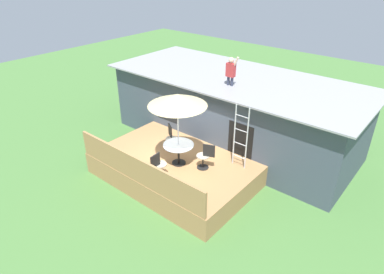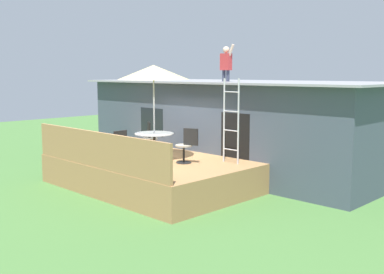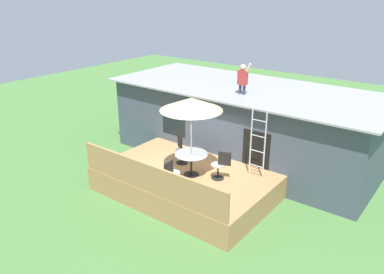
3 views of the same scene
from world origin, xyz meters
TOP-DOWN VIEW (x-y plane):
  - ground_plane at (0.00, 0.00)m, footprint 40.00×40.00m
  - house at (0.00, 3.60)m, footprint 10.50×4.50m
  - deck at (0.00, 0.00)m, footprint 5.54×3.72m
  - deck_railing at (0.00, -1.81)m, footprint 5.44×0.08m
  - patio_table at (0.29, -0.19)m, footprint 1.04×1.04m
  - patio_umbrella at (0.29, -0.19)m, footprint 1.90×1.90m
  - step_ladder at (1.95, 1.01)m, footprint 0.52×0.04m
  - person_figure at (0.40, 2.61)m, footprint 0.47×0.20m
  - patio_chair_left at (-0.57, 0.37)m, footprint 0.57×0.45m
  - patio_chair_right at (1.16, 0.16)m, footprint 0.60×0.44m
  - patio_chair_near at (0.35, -1.22)m, footprint 0.44×0.62m

SIDE VIEW (x-z plane):
  - ground_plane at x=0.00m, z-range 0.00..0.00m
  - deck at x=0.00m, z-range 0.00..0.80m
  - deck_railing at x=0.00m, z-range 0.80..1.70m
  - patio_chair_left at x=-0.57m, z-range 0.80..1.72m
  - patio_chair_right at x=1.16m, z-range 0.80..1.72m
  - patio_chair_near at x=0.35m, z-range 0.80..1.72m
  - patio_table at x=0.29m, z-range 1.01..1.76m
  - house at x=0.00m, z-range 0.01..2.88m
  - step_ladder at x=1.95m, z-range 0.80..3.00m
  - patio_umbrella at x=0.29m, z-range 1.88..4.42m
  - person_figure at x=0.40m, z-range 2.93..4.04m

